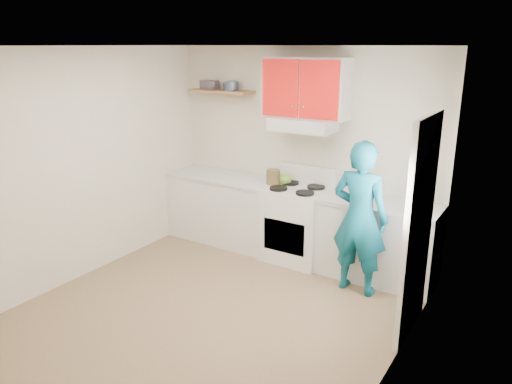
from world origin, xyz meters
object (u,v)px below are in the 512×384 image
Objects in this scene: stove at (296,224)px; kettle at (285,179)px; person at (360,218)px; crock at (273,178)px; tin at (231,86)px.

stove is 0.58m from kettle.
kettle is 1.28m from person.
stove is 0.55× the size of person.
crock reaches higher than stove.
kettle is at bearing 26.51° from crock.
tin reaches higher than stove.
tin is 1.40m from kettle.
person is (1.18, -0.49, -0.15)m from kettle.
person is (0.95, -0.39, 0.38)m from stove.
crock is 1.39m from person.
crock is (0.71, -0.12, -1.10)m from tin.
crock is (-0.36, 0.03, 0.54)m from stove.
kettle is at bearing -3.39° from tin.
stove is 4.46× the size of crock.
person is at bearing -14.83° from tin.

